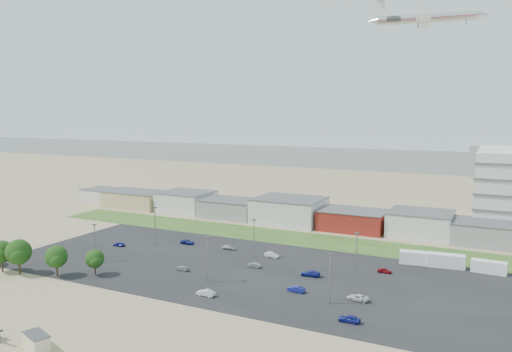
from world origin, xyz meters
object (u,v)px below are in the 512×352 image
Objects in this scene: portable_shed at (37,342)px; parked_car_13 at (206,293)px; parked_car_9 at (187,242)px; parked_car_11 at (272,255)px; parked_car_1 at (296,289)px; parked_car_7 at (254,265)px; parked_car_6 at (229,247)px; box_trailer_a at (417,258)px; airliner at (427,18)px; parked_car_12 at (310,274)px; parked_car_2 at (349,319)px; parked_car_5 at (119,244)px; parked_car_4 at (182,268)px; parked_car_0 at (358,298)px; parked_car_8 at (385,271)px.

parked_car_13 is at bearing 89.09° from portable_shed.
parked_car_9 is 1.05× the size of parked_car_11.
parked_car_1 is 1.11× the size of parked_car_7.
box_trailer_a is at bearing -79.96° from parked_car_6.
airliner is 113.42m from parked_car_12.
parked_car_7 is 9.46m from parked_car_11.
parked_car_2 reaches higher than parked_car_5.
box_trailer_a is 2.45× the size of parked_car_7.
airliner is 11.08× the size of parked_car_1.
parked_car_12 is (25.98, 51.72, -0.63)m from portable_shed.
parked_car_0 is at bearing 96.72° from parked_car_4.
parked_car_1 is 1.13× the size of parked_car_4.
parked_car_5 reaches higher than parked_car_7.
parked_car_8 is at bearing -86.04° from parked_car_9.
parked_car_13 reaches higher than parked_car_6.
portable_shed is 0.12× the size of airliner.
parked_car_2 reaches higher than parked_car_1.
box_trailer_a is 53.45m from parked_car_13.
parked_car_8 is 0.81× the size of parked_car_11.
parked_car_0 is at bearing -110.23° from box_trailer_a.
parked_car_5 is at bearing 139.00° from portable_shed.
box_trailer_a reaches higher than parked_car_9.
parked_car_1 is at bearing -0.06° from parked_car_12.
parked_car_13 is at bearing -109.55° from airliner.
parked_car_2 reaches higher than parked_car_13.
parked_car_8 is 28.43m from parked_car_11.
parked_car_7 is (-24.48, -88.95, -69.45)m from airliner.
parked_car_12 reaches higher than parked_car_8.
parked_car_11 is (26.48, -1.35, 0.07)m from parked_car_9.
parked_car_12 is at bearing -171.23° from parked_car_1.
portable_shed reaches higher than parked_car_13.
parked_car_5 is (-56.81, 11.24, -0.05)m from parked_car_1.
portable_shed is at bearing -37.75° from parked_car_0.
airliner is at bearing 169.13° from parked_car_12.
parked_car_11 is (-14.78, 20.25, 0.03)m from parked_car_1.
parked_car_6 is 41.61m from parked_car_8.
parked_car_8 is at bearing -179.61° from parked_car_2.
parked_car_11 reaches higher than parked_car_7.
airliner reaches higher than parked_car_9.
parked_car_8 is (13.65, 20.41, -0.07)m from parked_car_1.
parked_car_11 is at bearing 179.32° from parked_car_7.
parked_car_13 is at bearing -89.45° from parked_car_2.
parked_car_1 is 10.62m from parked_car_12.
parked_car_6 is 1.00× the size of parked_car_11.
parked_car_1 is at bearing 76.09° from portable_shed.
parked_car_11 reaches higher than parked_car_0.
portable_shed is at bearing 10.17° from parked_car_4.
parked_car_8 is (41.59, -1.34, -0.03)m from parked_car_6.
portable_shed is at bearing 25.56° from parked_car_5.
parked_car_2 is (-5.38, -40.32, -0.89)m from box_trailer_a.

